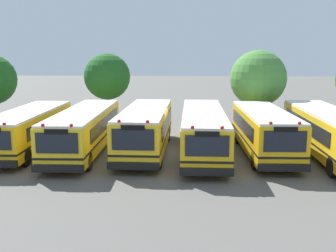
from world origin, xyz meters
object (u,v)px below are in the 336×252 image
object	(u,v)px
school_bus_4	(264,130)
school_bus_5	(328,131)
tree_1	(107,76)
school_bus_0	(29,128)
school_bus_2	(146,128)
tree_2	(257,78)
school_bus_1	(85,129)
school_bus_3	(203,129)

from	to	relation	value
school_bus_4	school_bus_5	bearing A→B (deg)	176.31
school_bus_4	tree_1	world-z (taller)	tree_1
school_bus_0	school_bus_2	distance (m)	7.12
school_bus_2	tree_2	size ratio (longest dim) A/B	1.63
school_bus_4	school_bus_5	distance (m)	3.62
tree_1	tree_2	xyz separation A→B (m)	(11.82, -2.27, 0.01)
school_bus_1	school_bus_2	distance (m)	3.66
school_bus_5	school_bus_3	bearing A→B (deg)	-2.51
school_bus_5	tree_1	distance (m)	17.73
school_bus_1	school_bus_3	xyz separation A→B (m)	(7.07, 0.12, 0.00)
school_bus_2	school_bus_3	bearing A→B (deg)	-178.15
school_bus_2	school_bus_5	size ratio (longest dim) A/B	0.87
school_bus_4	tree_2	size ratio (longest dim) A/B	1.55
school_bus_1	school_bus_4	size ratio (longest dim) A/B	1.17
school_bus_0	school_bus_2	xyz separation A→B (m)	(7.12, -0.05, 0.09)
school_bus_2	tree_1	xyz separation A→B (m)	(-4.20, 9.23, 2.56)
school_bus_3	tree_1	size ratio (longest dim) A/B	1.98
school_bus_3	school_bus_4	world-z (taller)	school_bus_4
school_bus_2	school_bus_0	bearing A→B (deg)	0.34
school_bus_2	tree_1	bearing A→B (deg)	-64.81
school_bus_2	school_bus_1	bearing A→B (deg)	1.57
tree_1	school_bus_4	bearing A→B (deg)	-40.08
school_bus_4	school_bus_1	bearing A→B (deg)	-2.07
tree_1	school_bus_2	bearing A→B (deg)	-65.52
school_bus_0	school_bus_4	size ratio (longest dim) A/B	1.07
school_bus_5	tree_2	xyz separation A→B (m)	(-2.93, 7.22, 2.59)
school_bus_4	school_bus_5	world-z (taller)	school_bus_4
school_bus_0	school_bus_1	world-z (taller)	school_bus_1
school_bus_2	school_bus_5	distance (m)	10.55
school_bus_1	tree_1	world-z (taller)	tree_1
school_bus_0	school_bus_4	xyz separation A→B (m)	(14.05, -0.18, 0.07)
school_bus_5	school_bus_2	bearing A→B (deg)	-1.29
school_bus_1	school_bus_0	bearing A→B (deg)	-3.12
school_bus_0	school_bus_3	xyz separation A→B (m)	(10.53, 0.02, 0.03)
school_bus_0	tree_2	world-z (taller)	tree_2
school_bus_4	tree_2	distance (m)	7.59
school_bus_0	tree_1	distance (m)	9.99
school_bus_3	school_bus_5	distance (m)	7.14
school_bus_1	school_bus_4	world-z (taller)	school_bus_4
school_bus_2	school_bus_5	bearing A→B (deg)	179.28
school_bus_3	school_bus_5	world-z (taller)	school_bus_5
school_bus_1	school_bus_2	size ratio (longest dim) A/B	1.12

